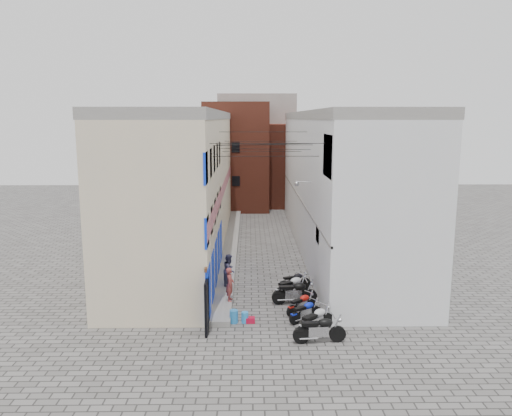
{
  "coord_description": "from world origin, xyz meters",
  "views": [
    {
      "loc": [
        -0.79,
        -19.49,
        8.57
      ],
      "look_at": [
        -0.38,
        11.33,
        3.0
      ],
      "focal_mm": 35.0,
      "sensor_mm": 36.0,
      "label": 1
    }
  ],
  "objects_px": {
    "motorcycle_a": "(320,328)",
    "person_a": "(230,284)",
    "motorcycle_g": "(295,280)",
    "person_b": "(229,270)",
    "water_jug_far": "(245,317)",
    "motorcycle_b": "(316,319)",
    "red_crate": "(250,320)",
    "motorcycle_c": "(305,310)",
    "motorcycle_e": "(295,291)",
    "motorcycle_f": "(292,286)",
    "motorcycle_d": "(302,303)",
    "water_jug_near": "(234,316)"
  },
  "relations": [
    {
      "from": "person_b",
      "to": "water_jug_far",
      "type": "height_order",
      "value": "person_b"
    },
    {
      "from": "motorcycle_c",
      "to": "motorcycle_e",
      "type": "height_order",
      "value": "motorcycle_e"
    },
    {
      "from": "motorcycle_e",
      "to": "person_b",
      "type": "distance_m",
      "value": 3.71
    },
    {
      "from": "motorcycle_b",
      "to": "water_jug_far",
      "type": "relative_size",
      "value": 4.39
    },
    {
      "from": "water_jug_far",
      "to": "person_b",
      "type": "bearing_deg",
      "value": 101.17
    },
    {
      "from": "person_a",
      "to": "person_b",
      "type": "xyz_separation_m",
      "value": [
        -0.11,
        2.16,
        0.02
      ]
    },
    {
      "from": "motorcycle_c",
      "to": "motorcycle_d",
      "type": "distance_m",
      "value": 0.84
    },
    {
      "from": "water_jug_far",
      "to": "red_crate",
      "type": "relative_size",
      "value": 1.25
    },
    {
      "from": "motorcycle_g",
      "to": "water_jug_near",
      "type": "relative_size",
      "value": 3.16
    },
    {
      "from": "motorcycle_b",
      "to": "water_jug_near",
      "type": "xyz_separation_m",
      "value": [
        -3.35,
        1.08,
        -0.32
      ]
    },
    {
      "from": "motorcycle_b",
      "to": "person_b",
      "type": "bearing_deg",
      "value": 173.63
    },
    {
      "from": "motorcycle_g",
      "to": "person_b",
      "type": "relative_size",
      "value": 1.1
    },
    {
      "from": "motorcycle_e",
      "to": "motorcycle_f",
      "type": "relative_size",
      "value": 1.01
    },
    {
      "from": "person_b",
      "to": "red_crate",
      "type": "xyz_separation_m",
      "value": [
        1.05,
        -4.12,
        -0.94
      ]
    },
    {
      "from": "motorcycle_b",
      "to": "motorcycle_c",
      "type": "bearing_deg",
      "value": 151.67
    },
    {
      "from": "motorcycle_g",
      "to": "person_a",
      "type": "xyz_separation_m",
      "value": [
        -3.19,
        -2.13,
        0.53
      ]
    },
    {
      "from": "motorcycle_e",
      "to": "water_jug_far",
      "type": "distance_m",
      "value": 3.18
    },
    {
      "from": "motorcycle_e",
      "to": "water_jug_far",
      "type": "height_order",
      "value": "motorcycle_e"
    },
    {
      "from": "motorcycle_a",
      "to": "water_jug_far",
      "type": "height_order",
      "value": "motorcycle_a"
    },
    {
      "from": "motorcycle_g",
      "to": "red_crate",
      "type": "xyz_separation_m",
      "value": [
        -2.26,
        -4.1,
        -0.39
      ]
    },
    {
      "from": "motorcycle_e",
      "to": "red_crate",
      "type": "bearing_deg",
      "value": -47.95
    },
    {
      "from": "motorcycle_a",
      "to": "person_a",
      "type": "xyz_separation_m",
      "value": [
        -3.6,
        3.93,
        0.43
      ]
    },
    {
      "from": "motorcycle_b",
      "to": "motorcycle_g",
      "type": "xyz_separation_m",
      "value": [
        -0.38,
        5.18,
        -0.09
      ]
    },
    {
      "from": "motorcycle_a",
      "to": "person_a",
      "type": "relative_size",
      "value": 1.33
    },
    {
      "from": "motorcycle_a",
      "to": "water_jug_near",
      "type": "xyz_separation_m",
      "value": [
        -3.37,
        1.96,
        -0.32
      ]
    },
    {
      "from": "motorcycle_e",
      "to": "motorcycle_f",
      "type": "xyz_separation_m",
      "value": [
        -0.06,
        0.76,
        -0.01
      ]
    },
    {
      "from": "motorcycle_a",
      "to": "red_crate",
      "type": "bearing_deg",
      "value": -130.62
    },
    {
      "from": "water_jug_near",
      "to": "red_crate",
      "type": "relative_size",
      "value": 1.48
    },
    {
      "from": "water_jug_far",
      "to": "red_crate",
      "type": "distance_m",
      "value": 0.26
    },
    {
      "from": "motorcycle_b",
      "to": "motorcycle_c",
      "type": "distance_m",
      "value": 1.25
    },
    {
      "from": "red_crate",
      "to": "motorcycle_d",
      "type": "bearing_deg",
      "value": 22.96
    },
    {
      "from": "motorcycle_d",
      "to": "red_crate",
      "type": "relative_size",
      "value": 4.58
    },
    {
      "from": "motorcycle_g",
      "to": "water_jug_far",
      "type": "distance_m",
      "value": 4.81
    },
    {
      "from": "person_b",
      "to": "motorcycle_f",
      "type": "bearing_deg",
      "value": -94.23
    },
    {
      "from": "motorcycle_f",
      "to": "person_b",
      "type": "relative_size",
      "value": 1.32
    },
    {
      "from": "motorcycle_a",
      "to": "motorcycle_b",
      "type": "relative_size",
      "value": 1.01
    },
    {
      "from": "motorcycle_d",
      "to": "motorcycle_g",
      "type": "bearing_deg",
      "value": 141.1
    },
    {
      "from": "motorcycle_b",
      "to": "person_b",
      "type": "xyz_separation_m",
      "value": [
        -3.69,
        5.21,
        0.46
      ]
    },
    {
      "from": "motorcycle_c",
      "to": "motorcycle_f",
      "type": "bearing_deg",
      "value": 152.11
    },
    {
      "from": "motorcycle_b",
      "to": "red_crate",
      "type": "height_order",
      "value": "motorcycle_b"
    },
    {
      "from": "motorcycle_d",
      "to": "motorcycle_e",
      "type": "xyz_separation_m",
      "value": [
        -0.2,
        1.19,
        0.12
      ]
    },
    {
      "from": "motorcycle_f",
      "to": "person_b",
      "type": "bearing_deg",
      "value": -145.1
    },
    {
      "from": "motorcycle_a",
      "to": "water_jug_far",
      "type": "distance_m",
      "value": 3.52
    },
    {
      "from": "motorcycle_b",
      "to": "motorcycle_c",
      "type": "relative_size",
      "value": 1.21
    },
    {
      "from": "motorcycle_b",
      "to": "motorcycle_d",
      "type": "height_order",
      "value": "motorcycle_b"
    },
    {
      "from": "motorcycle_g",
      "to": "water_jug_far",
      "type": "bearing_deg",
      "value": -53.76
    },
    {
      "from": "motorcycle_d",
      "to": "red_crate",
      "type": "height_order",
      "value": "motorcycle_d"
    },
    {
      "from": "motorcycle_d",
      "to": "motorcycle_e",
      "type": "distance_m",
      "value": 1.21
    },
    {
      "from": "water_jug_far",
      "to": "motorcycle_d",
      "type": "bearing_deg",
      "value": 21.02
    },
    {
      "from": "person_b",
      "to": "motorcycle_e",
      "type": "bearing_deg",
      "value": -104.91
    }
  ]
}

